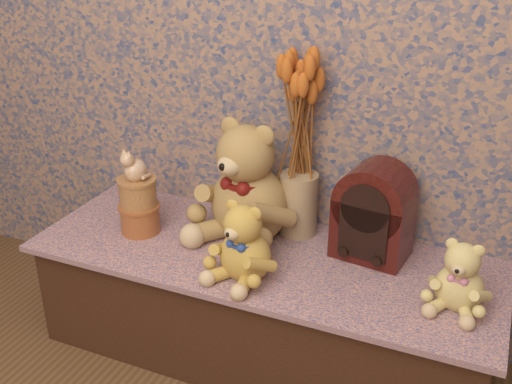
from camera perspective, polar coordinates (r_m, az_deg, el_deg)
display_shelf at (r=2.07m, az=0.56°, el=-10.48°), size 1.51×0.56×0.39m
teddy_large at (r=1.98m, az=-0.64°, el=1.60°), size 0.44×0.49×0.44m
teddy_medium at (r=1.78m, az=-1.02°, el=-4.31°), size 0.26×0.29×0.26m
teddy_small at (r=1.75m, az=18.87°, el=-7.12°), size 0.20×0.23×0.22m
cathedral_radio at (r=1.91m, az=11.10°, el=-1.76°), size 0.25×0.19×0.31m
ceramic_vase at (r=2.04m, az=4.03°, el=-1.11°), size 0.14×0.14×0.22m
dried_stalks at (r=1.92m, az=4.32°, el=7.75°), size 0.30×0.30×0.44m
biscuit_tin_lower at (r=2.11m, az=-10.91°, el=-2.47°), size 0.16×0.16×0.10m
biscuit_tin_upper at (r=2.06m, az=-11.13°, el=-0.07°), size 0.14×0.14×0.10m
cat_figurine at (r=2.02m, az=-11.37°, el=2.66°), size 0.11×0.12×0.12m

